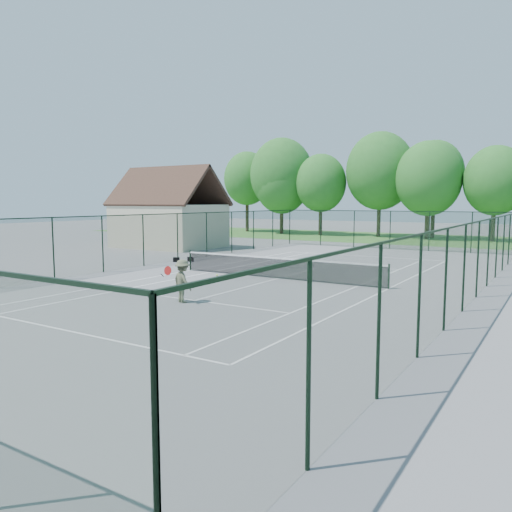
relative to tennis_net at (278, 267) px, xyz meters
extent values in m
plane|color=gray|center=(0.00, 0.00, -0.58)|extent=(140.00, 140.00, 0.00)
cube|color=#4B8836|center=(0.00, 30.00, -0.57)|extent=(80.00, 16.00, 0.01)
cube|color=white|center=(0.00, 11.88, -0.57)|extent=(10.97, 0.08, 0.01)
cube|color=white|center=(0.00, -11.88, -0.57)|extent=(10.97, 0.08, 0.01)
cube|color=white|center=(0.00, 6.40, -0.57)|extent=(8.23, 0.08, 0.01)
cube|color=white|center=(0.00, -6.40, -0.57)|extent=(8.23, 0.08, 0.01)
cube|color=white|center=(5.49, 0.00, -0.57)|extent=(0.08, 23.77, 0.01)
cube|color=white|center=(-5.49, 0.00, -0.57)|extent=(0.08, 23.77, 0.01)
cube|color=white|center=(4.12, 0.00, -0.57)|extent=(0.08, 23.77, 0.01)
cube|color=white|center=(-4.12, 0.00, -0.57)|extent=(0.08, 23.77, 0.01)
cube|color=white|center=(0.00, 0.00, -0.57)|extent=(0.08, 12.80, 0.01)
cylinder|color=black|center=(-5.50, 0.00, -0.03)|extent=(0.08, 0.08, 1.10)
cylinder|color=black|center=(5.50, 0.00, -0.03)|extent=(0.08, 0.08, 1.10)
cube|color=black|center=(0.00, 0.00, -0.08)|extent=(11.00, 0.02, 0.96)
cube|color=white|center=(0.00, 0.00, 0.42)|extent=(11.00, 0.05, 0.07)
cube|color=#15341D|center=(0.00, 18.00, 0.92)|extent=(18.00, 0.02, 3.00)
cube|color=#15341D|center=(9.00, 0.00, 0.92)|extent=(0.02, 36.00, 3.00)
cube|color=#15341D|center=(-9.00, 0.00, 0.92)|extent=(0.02, 36.00, 3.00)
cube|color=black|center=(0.00, 18.00, 2.42)|extent=(18.00, 0.05, 0.05)
cube|color=black|center=(9.00, 0.00, 2.42)|extent=(0.05, 36.00, 0.05)
cube|color=black|center=(-9.00, 0.00, 2.42)|extent=(0.05, 36.00, 0.05)
cube|color=beige|center=(-16.00, 10.00, 1.17)|extent=(8.00, 6.00, 3.50)
cube|color=#452D22|center=(-16.00, 11.50, 4.42)|extent=(8.60, 3.27, 3.27)
cube|color=#452D22|center=(-16.00, 8.50, 4.42)|extent=(8.60, 3.27, 3.27)
cylinder|color=#3F2E1F|center=(-16.50, 30.00, 1.52)|extent=(0.40, 0.40, 4.20)
ellipsoid|color=#30792C|center=(-16.50, 30.00, 5.42)|extent=(6.40, 6.40, 7.40)
cylinder|color=#3F2E1F|center=(0.00, 30.00, 1.52)|extent=(0.40, 0.40, 4.20)
ellipsoid|color=#30792C|center=(0.00, 30.00, 5.42)|extent=(6.40, 6.40, 7.40)
cube|color=black|center=(-8.69, 2.50, -0.43)|extent=(0.41, 0.32, 0.29)
cube|color=black|center=(-8.08, 3.14, -0.43)|extent=(0.42, 0.32, 0.29)
imported|color=#52553E|center=(-0.15, -6.92, 0.23)|extent=(1.19, 0.92, 1.62)
sphere|color=#BCE841|center=(1.15, -6.52, 0.51)|extent=(0.07, 0.07, 0.07)
camera|label=1|loc=(11.92, -21.03, 3.19)|focal=35.00mm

